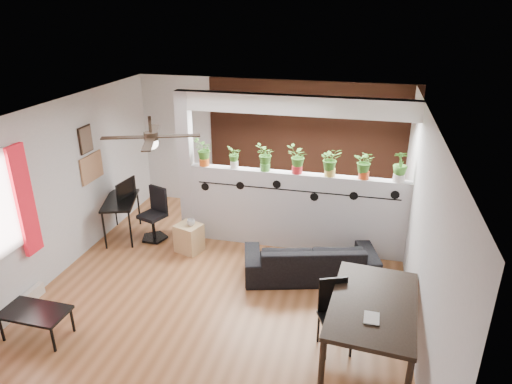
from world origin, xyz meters
The scene contains 27 objects.
room_shell centered at (0.00, 0.00, 1.30)m, with size 6.30×7.10×2.90m.
partition_wall centered at (0.80, 1.50, 0.68)m, with size 3.60×0.18×1.35m, color #BCBCC1.
ceiling_header centered at (0.80, 1.50, 2.45)m, with size 3.60×0.18×0.30m, color white.
pier_column centered at (-1.11, 1.50, 1.30)m, with size 0.22×0.20×2.60m, color #BCBCC1.
brick_panel centered at (0.80, 2.97, 1.30)m, with size 3.90×0.05×2.60m, color #A54F30.
vine_decal centered at (0.80, 1.40, 1.08)m, with size 3.31×0.01×0.30m.
baseboard_heater centered at (-2.54, -1.20, 0.09)m, with size 0.08×1.00×0.18m, color silver.
corkboard centered at (-2.58, 0.95, 1.35)m, with size 0.03×0.60×0.45m, color #9F6F4D.
framed_art centered at (-2.58, 0.90, 1.85)m, with size 0.03×0.34×0.44m.
ceiling_fan centered at (-0.80, -0.30, 2.31)m, with size 1.19×1.19×0.43m.
potted_plant_0 centered at (-0.78, 1.50, 1.59)m, with size 0.22×0.26×0.46m.
potted_plant_1 centered at (-0.25, 1.50, 1.55)m, with size 0.19×0.22×0.38m.
potted_plant_2 centered at (0.27, 1.50, 1.59)m, with size 0.23×0.27×0.45m.
potted_plant_3 centered at (0.80, 1.50, 1.59)m, with size 0.30×0.31×0.46m.
potted_plant_4 centered at (1.33, 1.50, 1.60)m, with size 0.29×0.26×0.47m.
potted_plant_5 centered at (1.85, 1.50, 1.59)m, with size 0.28×0.25×0.46m.
potted_plant_6 centered at (2.38, 1.50, 1.61)m, with size 0.28×0.23×0.49m.
sofa centered at (1.18, 0.66, 0.28)m, with size 1.90×0.75×0.56m, color black.
cube_shelf centered at (-0.90, 0.93, 0.24)m, with size 0.40×0.35×0.49m, color tan.
cup centered at (-0.85, 0.93, 0.54)m, with size 0.13×0.13×0.10m, color gray.
computer_desk centered at (-2.25, 1.16, 0.64)m, with size 0.80×1.09×0.71m.
monitor centered at (-2.25, 1.31, 0.80)m, with size 0.05×0.30×0.17m, color black.
office_chair centered at (-1.64, 1.21, 0.41)m, with size 0.50×0.51×0.93m.
dining_table centered at (2.07, -1.01, 0.74)m, with size 1.04×1.59×0.83m.
book centered at (1.97, -1.31, 0.84)m, with size 0.16×0.21×0.02m, color gray.
folding_chair centered at (1.64, -0.82, 0.54)m, with size 0.48×0.48×0.91m.
coffee_table centered at (-1.96, -1.53, 0.34)m, with size 0.83×0.47×0.38m.
Camera 1 is at (1.80, -5.38, 3.90)m, focal length 32.00 mm.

